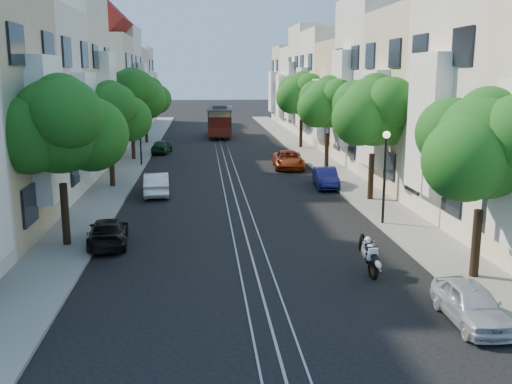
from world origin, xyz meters
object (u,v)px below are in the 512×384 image
object	(u,v)px
lamp_east	(385,163)
parked_car_w_mid	(157,184)
parked_car_e_mid	(326,178)
tree_w_a	(61,128)
tree_w_b	(110,114)
lamp_west	(140,128)
tree_e_d	(302,95)
parked_car_w_near	(108,232)
tree_e_a	(486,149)
tree_w_c	(132,95)
tree_w_d	(146,96)
sportbike_rider	(369,253)
parked_car_e_near	(471,304)
parked_car_e_far	(288,160)
tree_e_b	(375,113)
parked_car_w_far	(162,147)
cable_car	(220,120)
tree_e_c	(329,104)

from	to	relation	value
lamp_east	parked_car_w_mid	bearing A→B (deg)	144.49
lamp_east	parked_car_e_mid	size ratio (longest dim) A/B	1.16
tree_w_a	tree_w_b	bearing A→B (deg)	90.00
tree_w_a	lamp_west	bearing A→B (deg)	87.60
tree_e_d	tree_w_a	distance (m)	32.38
lamp_east	parked_car_w_near	bearing A→B (deg)	-171.06
tree_e_d	parked_car_e_mid	bearing A→B (deg)	-95.24
tree_e_a	lamp_west	bearing A→B (deg)	118.45
tree_e_a	lamp_east	xyz separation A→B (m)	(-0.96, 7.02, -1.55)
tree_w_c	parked_car_w_mid	size ratio (longest dim) A/B	1.82
lamp_east	parked_car_w_mid	world-z (taller)	lamp_east
parked_car_w_mid	tree_w_b	bearing A→B (deg)	-44.57
tree_w_d	parked_car_w_mid	world-z (taller)	tree_w_d
tree_e_d	parked_car_w_mid	xyz separation A→B (m)	(-11.66, -19.34, -4.23)
sportbike_rider	parked_car_e_near	distance (m)	4.43
parked_car_e_mid	tree_w_b	bearing A→B (deg)	179.19
tree_e_d	parked_car_w_mid	world-z (taller)	tree_e_d
tree_w_a	tree_w_c	distance (m)	23.00
lamp_west	parked_car_e_far	xyz separation A→B (m)	(10.70, -1.96, -2.22)
tree_e_b	parked_car_e_far	size ratio (longest dim) A/B	1.48
tree_w_c	parked_car_e_near	xyz separation A→B (m)	(12.66, -31.23, -4.51)
parked_car_w_near	parked_car_w_far	xyz separation A→B (m)	(0.34, 26.72, 0.05)
tree_w_c	cable_car	world-z (taller)	tree_w_c
tree_e_a	tree_e_c	distance (m)	23.00
tree_e_c	sportbike_rider	bearing A→B (deg)	-98.82
tree_w_a	parked_car_e_near	size ratio (longest dim) A/B	2.05
parked_car_e_near	parked_car_e_far	world-z (taller)	parked_car_e_far
tree_e_d	sportbike_rider	world-z (taller)	tree_e_d
tree_w_d	parked_car_w_near	size ratio (longest dim) A/B	1.75
sportbike_rider	parked_car_e_far	distance (m)	22.21
tree_w_a	lamp_west	distance (m)	20.13
tree_w_c	parked_car_e_far	bearing A→B (deg)	-23.17
tree_e_d	parked_car_e_near	xyz separation A→B (m)	(-1.74, -37.23, -4.31)
parked_car_e_mid	parked_car_w_mid	bearing A→B (deg)	-168.83
tree_e_c	lamp_west	xyz separation A→B (m)	(-13.56, 2.02, -1.75)
sportbike_rider	parked_car_w_far	world-z (taller)	sportbike_rider
cable_car	parked_car_e_mid	world-z (taller)	cable_car
tree_e_b	tree_e_c	size ratio (longest dim) A/B	1.03
tree_e_b	sportbike_rider	xyz separation A→B (m)	(-3.44, -11.14, -4.00)
lamp_west	parked_car_w_near	size ratio (longest dim) A/B	1.12
tree_e_d	parked_car_w_far	xyz separation A→B (m)	(-12.52, -2.13, -4.28)
tree_w_a	parked_car_w_mid	size ratio (longest dim) A/B	1.72
parked_car_w_far	lamp_west	bearing A→B (deg)	88.40
tree_w_a	lamp_west	size ratio (longest dim) A/B	1.61
tree_e_d	sportbike_rider	distance (m)	33.57
lamp_west	cable_car	size ratio (longest dim) A/B	0.50
tree_e_b	parked_car_w_far	distance (m)	23.85
parked_car_e_near	parked_car_w_near	size ratio (longest dim) A/B	0.88
tree_e_d	lamp_west	world-z (taller)	tree_e_d
parked_car_e_far	parked_car_w_near	bearing A→B (deg)	-115.51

